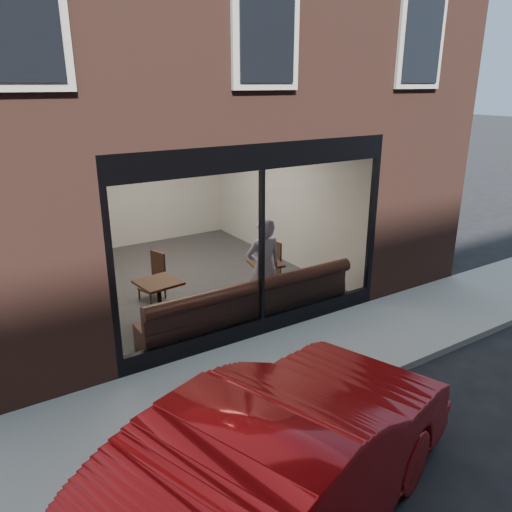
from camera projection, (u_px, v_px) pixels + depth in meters
ground at (343, 393)px, 6.88m from camera, size 120.00×120.00×0.00m
sidewalk_near at (299, 360)px, 7.67m from camera, size 40.00×2.00×0.01m
kerb_near at (346, 391)px, 6.82m from camera, size 40.00×0.10×0.12m
host_building_pier_right at (257, 171)px, 14.63m from camera, size 2.50×12.00×3.20m
host_building_backfill at (99, 169)px, 15.09m from camera, size 5.00×6.00×3.20m
cafe_floor at (187, 279)px, 10.85m from camera, size 6.00×6.00×0.00m
cafe_ceiling at (180, 129)px, 9.81m from camera, size 6.00×6.00×0.00m
cafe_wall_back at (134, 185)px, 12.70m from camera, size 5.00×0.00×5.00m
cafe_wall_left at (58, 225)px, 9.05m from camera, size 0.00×6.00×6.00m
cafe_wall_right at (281, 194)px, 11.60m from camera, size 0.00×6.00×6.00m
storefront_kick at (261, 326)px, 8.46m from camera, size 5.00×0.10×0.30m
storefront_header at (262, 156)px, 7.53m from camera, size 5.00×0.10×0.40m
storefront_mullion at (262, 247)px, 8.00m from camera, size 0.06×0.10×2.50m
storefront_glass at (263, 248)px, 7.98m from camera, size 4.80×0.00×4.80m
banquette at (249, 313)px, 8.75m from camera, size 4.00×0.55×0.45m
person at (264, 268)px, 8.95m from camera, size 0.72×0.52×1.82m
cafe_table_left at (158, 283)px, 8.73m from camera, size 0.77×0.77×0.04m
cafe_table_right at (266, 263)px, 9.66m from camera, size 0.70×0.70×0.04m
cafe_chair_left at (152, 288)px, 9.77m from camera, size 0.50×0.50×0.04m
cafe_chair_right at (267, 275)px, 10.46m from camera, size 0.48×0.48×0.04m
wall_poster at (66, 234)px, 8.80m from camera, size 0.02×0.67×0.89m
parked_car at (279, 472)px, 4.44m from camera, size 4.93×3.10×1.54m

